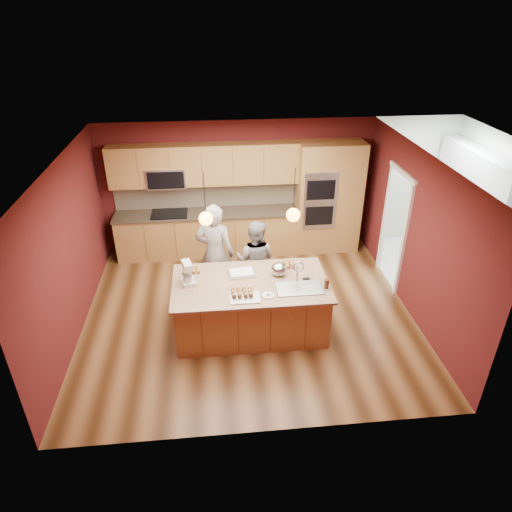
{
  "coord_description": "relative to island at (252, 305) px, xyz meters",
  "views": [
    {
      "loc": [
        -0.52,
        -6.35,
        4.7
      ],
      "look_at": [
        0.12,
        -0.1,
        1.16
      ],
      "focal_mm": 32.0,
      "sensor_mm": 36.0,
      "label": 1
    }
  ],
  "objects": [
    {
      "name": "person_right",
      "position": [
        0.15,
        0.93,
        0.29
      ],
      "size": [
        0.88,
        0.79,
        1.49
      ],
      "primitive_type": "imported",
      "rotation": [
        0.0,
        0.0,
        2.77
      ],
      "color": "gray",
      "rests_on": "floor"
    },
    {
      "name": "wall_back",
      "position": [
        -0.01,
        2.94,
        0.9
      ],
      "size": [
        5.5,
        0.0,
        5.5
      ],
      "primitive_type": "plane",
      "rotation": [
        1.57,
        0.0,
        0.0
      ],
      "color": "#4E1516",
      "rests_on": "ground"
    },
    {
      "name": "floor",
      "position": [
        -0.01,
        0.44,
        -0.45
      ],
      "size": [
        5.5,
        5.5,
        0.0
      ],
      "primitive_type": "plane",
      "color": "#3F2410",
      "rests_on": "ground"
    },
    {
      "name": "mixing_bowl",
      "position": [
        0.45,
        0.18,
        0.54
      ],
      "size": [
        0.26,
        0.26,
        0.22
      ],
      "primitive_type": "ellipsoid",
      "color": "#ABAEB3",
      "rests_on": "island"
    },
    {
      "name": "person_left",
      "position": [
        -0.54,
        0.93,
        0.46
      ],
      "size": [
        0.76,
        0.61,
        1.82
      ],
      "primitive_type": "imported",
      "rotation": [
        0.0,
        0.0,
        2.85
      ],
      "color": "black",
      "rests_on": "floor"
    },
    {
      "name": "wall_front",
      "position": [
        -0.01,
        -2.06,
        0.9
      ],
      "size": [
        5.5,
        0.0,
        5.5
      ],
      "primitive_type": "plane",
      "rotation": [
        -1.57,
        0.0,
        0.0
      ],
      "color": "#4E1516",
      "rests_on": "ground"
    },
    {
      "name": "cupcakes_rack",
      "position": [
        -0.17,
        -0.32,
        0.49
      ],
      "size": [
        0.34,
        0.25,
        0.08
      ],
      "primitive_type": null,
      "color": "#C48F45",
      "rests_on": "island"
    },
    {
      "name": "cooling_rack",
      "position": [
        -0.13,
        -0.41,
        0.44
      ],
      "size": [
        0.44,
        0.32,
        0.02
      ],
      "primitive_type": "cube",
      "rotation": [
        0.0,
        0.0,
        -0.01
      ],
      "color": "#BBBDC2",
      "rests_on": "island"
    },
    {
      "name": "washer",
      "position": [
        4.19,
        1.32,
        0.09
      ],
      "size": [
        0.86,
        0.88,
        1.1
      ],
      "primitive_type": "cube",
      "rotation": [
        0.0,
        0.0,
        -0.31
      ],
      "color": "silver",
      "rests_on": "floor"
    },
    {
      "name": "cupcakes_left",
      "position": [
        -0.93,
        0.43,
        0.47
      ],
      "size": [
        0.3,
        0.22,
        0.07
      ],
      "primitive_type": null,
      "color": "#C48F45",
      "rests_on": "island"
    },
    {
      "name": "dryer",
      "position": [
        4.18,
        1.95,
        0.02
      ],
      "size": [
        0.67,
        0.69,
        0.95
      ],
      "primitive_type": "cube",
      "rotation": [
        0.0,
        0.0,
        0.16
      ],
      "color": "silver",
      "rests_on": "floor"
    },
    {
      "name": "stand_mixer",
      "position": [
        -0.97,
        0.09,
        0.59
      ],
      "size": [
        0.25,
        0.3,
        0.36
      ],
      "rotation": [
        0.0,
        0.0,
        0.24
      ],
      "color": "silver",
      "rests_on": "island"
    },
    {
      "name": "sheet_cake",
      "position": [
        -0.13,
        0.26,
        0.46
      ],
      "size": [
        0.46,
        0.36,
        0.05
      ],
      "rotation": [
        0.0,
        0.0,
        0.12
      ],
      "color": "silver",
      "rests_on": "island"
    },
    {
      "name": "cabinet_run",
      "position": [
        -0.69,
        2.69,
        0.53
      ],
      "size": [
        3.74,
        0.64,
        2.3
      ],
      "color": "#9A6630",
      "rests_on": "floor"
    },
    {
      "name": "doorway_trim",
      "position": [
        2.72,
        1.24,
        0.6
      ],
      "size": [
        0.08,
        1.11,
        2.2
      ],
      "primitive_type": null,
      "color": "white",
      "rests_on": "wall_right"
    },
    {
      "name": "wall_left",
      "position": [
        -2.76,
        0.44,
        0.9
      ],
      "size": [
        0.0,
        5.0,
        5.0
      ],
      "primitive_type": "plane",
      "rotation": [
        1.57,
        0.0,
        1.57
      ],
      "color": "#4E1516",
      "rests_on": "ground"
    },
    {
      "name": "cupcakes_right",
      "position": [
        0.66,
        0.45,
        0.47
      ],
      "size": [
        0.17,
        0.26,
        0.08
      ],
      "primitive_type": null,
      "color": "#C48F45",
      "rests_on": "island"
    },
    {
      "name": "plate",
      "position": [
        0.21,
        -0.39,
        0.44
      ],
      "size": [
        0.18,
        0.18,
        0.01
      ],
      "primitive_type": "cylinder",
      "color": "silver",
      "rests_on": "island"
    },
    {
      "name": "laundry_room",
      "position": [
        4.34,
        1.64,
        1.5
      ],
      "size": [
        2.6,
        2.7,
        2.7
      ],
      "color": "silver",
      "rests_on": "ground"
    },
    {
      "name": "phone",
      "position": [
        0.86,
        0.01,
        0.44
      ],
      "size": [
        0.12,
        0.08,
        0.01
      ],
      "primitive_type": "cube",
      "rotation": [
        0.0,
        0.0,
        0.11
      ],
      "color": "black",
      "rests_on": "island"
    },
    {
      "name": "oven_column",
      "position": [
        1.83,
        2.64,
        0.7
      ],
      "size": [
        1.3,
        0.62,
        2.3
      ],
      "color": "#9A6630",
      "rests_on": "floor"
    },
    {
      "name": "ceiling",
      "position": [
        -0.01,
        0.44,
        2.25
      ],
      "size": [
        5.5,
        5.5,
        0.0
      ],
      "primitive_type": "plane",
      "rotation": [
        3.14,
        0.0,
        0.0
      ],
      "color": "silver",
      "rests_on": "ground"
    },
    {
      "name": "pendant_right",
      "position": [
        0.61,
        0.0,
        1.55
      ],
      "size": [
        0.2,
        0.2,
        0.8
      ],
      "color": "black",
      "rests_on": "ceiling"
    },
    {
      "name": "pendant_left",
      "position": [
        -0.64,
        0.0,
        1.55
      ],
      "size": [
        0.2,
        0.2,
        0.8
      ],
      "color": "black",
      "rests_on": "ceiling"
    },
    {
      "name": "island",
      "position": [
        0.0,
        0.0,
        0.0
      ],
      "size": [
        2.41,
        1.35,
        1.27
      ],
      "color": "#9A6630",
      "rests_on": "floor"
    },
    {
      "name": "wall_right",
      "position": [
        2.74,
        0.44,
        0.9
      ],
      "size": [
        0.0,
        5.0,
        5.0
      ],
      "primitive_type": "plane",
      "rotation": [
        1.57,
        0.0,
        -1.57
      ],
      "color": "#4E1516",
      "rests_on": "ground"
    },
    {
      "name": "tumbler",
      "position": [
        1.11,
        -0.27,
        0.51
      ],
      "size": [
        0.08,
        0.08,
        0.15
      ],
      "primitive_type": "cylinder",
      "color": "#3C2511",
      "rests_on": "island"
    }
  ]
}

